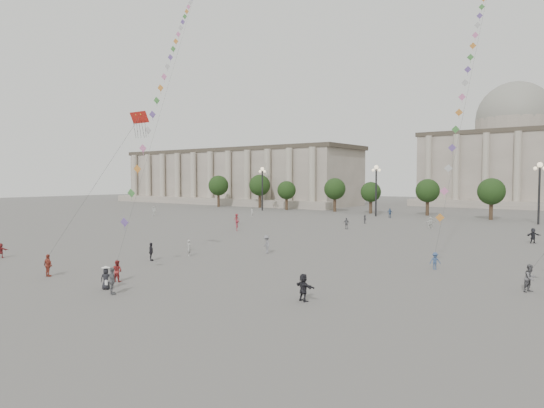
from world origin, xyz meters
The scene contains 30 objects.
ground centered at (0.00, 0.00, 0.00)m, with size 360.00×360.00×0.00m, color #54524F.
hall_west centered at (-75.00, 93.89, 8.43)m, with size 84.00×26.22×17.20m.
hall_central centered at (0.00, 129.22, 14.23)m, with size 48.30×34.30×35.50m.
tree_row centered at (0.00, 78.00, 5.39)m, with size 137.12×5.12×8.00m.
lamp_post_far_west centered at (-45.00, 70.00, 7.35)m, with size 2.00×0.90×10.65m.
lamp_post_mid_west centered at (-15.00, 70.00, 7.35)m, with size 2.00×0.90×10.65m.
lamp_post_mid_east centered at (15.00, 70.00, 7.35)m, with size 2.00×0.90×10.65m.
person_crowd_0 centered at (-11.07, 68.00, 0.96)m, with size 1.13×0.47×1.93m, color #37537D.
person_crowd_1 centered at (-54.57, 44.47, 0.96)m, with size 0.94×0.73×1.93m, color silver.
person_crowd_2 centered at (-27.27, 40.00, 0.87)m, with size 1.13×0.65×1.75m, color maroon.
person_crowd_3 centered at (11.22, 2.20, 0.89)m, with size 1.65×0.53×1.78m, color #232228.
person_crowd_4 centered at (2.37, 52.54, 0.91)m, with size 1.69×0.54×1.82m, color silver.
person_crowd_6 centered at (-2.77, 16.57, 0.96)m, with size 1.24×0.71×1.91m, color slate.
person_crowd_9 centered at (18.34, 42.17, 0.93)m, with size 1.73×0.55×1.86m, color black.
person_crowd_10 centered at (-35.23, 54.04, 0.77)m, with size 0.56×0.37×1.54m, color silver.
person_crowd_12 centered at (-9.64, 53.87, 0.76)m, with size 1.40×0.45×1.51m, color slate.
person_crowd_13 centered at (-8.00, 10.50, 0.83)m, with size 0.61×0.40×1.66m, color #AFAFAB.
person_crowd_16 centered at (-7.79, 43.58, 0.89)m, with size 1.04×0.43×1.78m, color slate.
person_crowd_17 centered at (-19.49, 31.20, 0.82)m, with size 1.06×0.61×1.65m, color maroon.
tourist_0 centered at (-9.43, -3.51, 0.90)m, with size 1.06×0.44×1.81m, color #9A3A2A.
tourist_1 centered at (-8.80, 6.31, 0.87)m, with size 1.02×0.43×1.74m, color black.
tourist_2 centered at (-22.06, -1.52, 0.74)m, with size 1.37×0.44×1.48m, color maroon.
tourist_3 centered at (-0.11, -4.07, 0.93)m, with size 1.09×0.45×1.86m, color slate.
kite_flyer_0 centered at (-3.36, -1.37, 0.83)m, with size 0.81×0.63×1.66m, color maroon.
kite_flyer_1 centered at (14.40, 18.10, 0.75)m, with size 0.96×0.55×1.49m, color #37507C.
kite_flyer_2 centered at (22.40, 13.72, 0.96)m, with size 0.94×0.73×1.93m, color #58575C.
hat_person centered at (-1.79, -3.41, 0.82)m, with size 0.88×0.86×1.69m.
dragon_kite centered at (-9.23, 5.44, 12.79)m, with size 2.21×4.79×14.97m.
kite_train_west centered at (-22.75, 22.29, 25.78)m, with size 36.69×44.09×73.49m.
kite_train_mid centered at (11.57, 41.91, 27.01)m, with size 6.01×44.47×65.25m.
Camera 1 is at (27.96, -23.53, 7.84)m, focal length 32.00 mm.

